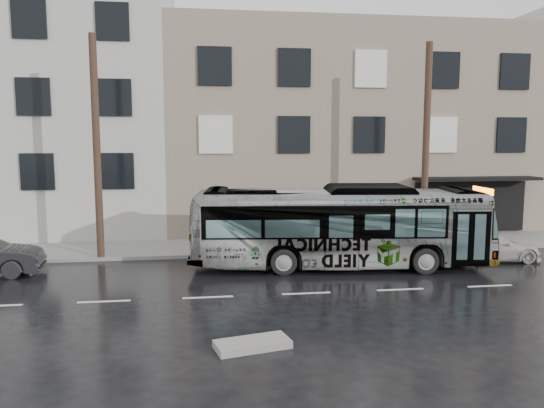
{
  "coord_description": "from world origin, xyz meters",
  "views": [
    {
      "loc": [
        -3.4,
        -18.98,
        5.04
      ],
      "look_at": [
        -0.45,
        2.5,
        2.33
      ],
      "focal_mm": 35.0,
      "sensor_mm": 36.0,
      "label": 1
    }
  ],
  "objects_px": {
    "utility_pole_front": "(426,147)",
    "sign_post": "(447,220)",
    "bus": "(339,227)",
    "white_sedan": "(490,246)",
    "utility_pole_rear": "(97,148)"
  },
  "relations": [
    {
      "from": "utility_pole_front",
      "to": "sign_post",
      "type": "height_order",
      "value": "utility_pole_front"
    },
    {
      "from": "sign_post",
      "to": "bus",
      "type": "distance_m",
      "value": 6.15
    },
    {
      "from": "bus",
      "to": "white_sedan",
      "type": "relative_size",
      "value": 2.86
    },
    {
      "from": "utility_pole_front",
      "to": "white_sedan",
      "type": "height_order",
      "value": "utility_pole_front"
    },
    {
      "from": "utility_pole_rear",
      "to": "sign_post",
      "type": "relative_size",
      "value": 3.75
    },
    {
      "from": "bus",
      "to": "white_sedan",
      "type": "distance_m",
      "value": 6.57
    },
    {
      "from": "utility_pole_front",
      "to": "utility_pole_rear",
      "type": "height_order",
      "value": "same"
    },
    {
      "from": "utility_pole_front",
      "to": "sign_post",
      "type": "relative_size",
      "value": 3.75
    },
    {
      "from": "utility_pole_front",
      "to": "white_sedan",
      "type": "xyz_separation_m",
      "value": [
        1.96,
        -2.19,
        -4.06
      ]
    },
    {
      "from": "utility_pole_rear",
      "to": "white_sedan",
      "type": "distance_m",
      "value": 16.61
    },
    {
      "from": "bus",
      "to": "sign_post",
      "type": "bearing_deg",
      "value": -60.19
    },
    {
      "from": "utility_pole_rear",
      "to": "white_sedan",
      "type": "relative_size",
      "value": 2.23
    },
    {
      "from": "utility_pole_rear",
      "to": "sign_post",
      "type": "bearing_deg",
      "value": 0.0
    },
    {
      "from": "utility_pole_front",
      "to": "bus",
      "type": "height_order",
      "value": "utility_pole_front"
    },
    {
      "from": "utility_pole_rear",
      "to": "bus",
      "type": "xyz_separation_m",
      "value": [
        9.47,
        -2.46,
        -3.04
      ]
    }
  ]
}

